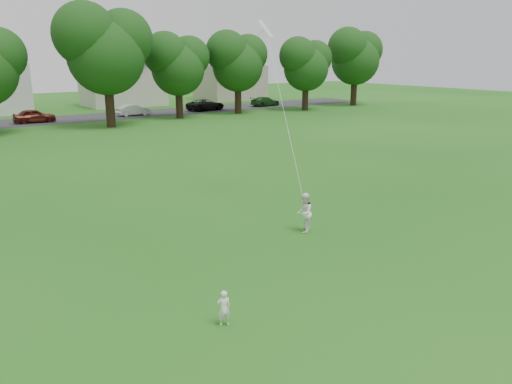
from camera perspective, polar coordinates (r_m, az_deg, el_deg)
ground at (r=13.78m, az=1.82°, el=-11.69°), size 160.00×160.00×0.00m
toddler at (r=12.20m, az=-3.70°, el=-13.11°), size 0.39×0.31×0.92m
older_boy at (r=18.18m, az=5.54°, el=-2.38°), size 0.91×0.88×1.47m
kite at (r=19.80m, az=3.17°, el=9.39°), size 1.37×2.84×8.05m
tree_row at (r=46.12m, az=-26.83°, el=14.10°), size 84.25×9.73×10.86m
parked_cars at (r=51.86m, az=-25.32°, el=7.73°), size 64.84×2.67×1.30m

